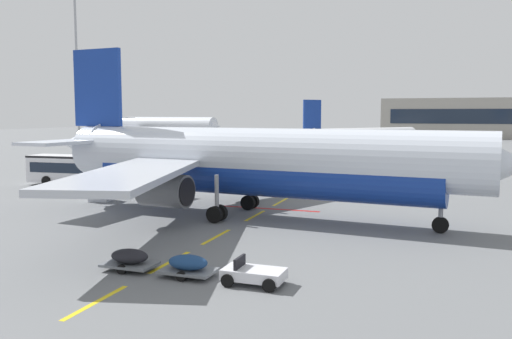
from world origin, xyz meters
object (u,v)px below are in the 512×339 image
object	(u,v)px
apron_shuttle_bus	(86,168)
airliner_foreground	(252,161)
airliner_far_center	(155,127)
airliner_far_right	(361,138)
baggage_train	(189,265)
apron_light_mast_near	(76,40)
uld_cargo_container	(101,191)

from	to	relation	value
apron_shuttle_bus	airliner_foreground	bearing A→B (deg)	-24.73
airliner_foreground	airliner_far_center	distance (m)	91.52
airliner_far_center	airliner_far_right	xyz separation A→B (m)	(50.55, -18.67, -1.04)
airliner_foreground	airliner_far_right	distance (m)	57.14
airliner_far_center	baggage_train	world-z (taller)	airliner_far_center
apron_shuttle_bus	apron_light_mast_near	size ratio (longest dim) A/B	0.41
airliner_far_center	apron_shuttle_bus	distance (m)	72.58
airliner_far_right	uld_cargo_container	xyz separation A→B (m)	(-13.34, -54.91, -2.24)
airliner_far_center	airliner_far_right	world-z (taller)	airliner_far_center
uld_cargo_container	airliner_far_right	bearing A→B (deg)	76.35
airliner_far_right	apron_shuttle_bus	distance (m)	51.60
apron_light_mast_near	baggage_train	bearing A→B (deg)	-48.43
airliner_far_right	apron_light_mast_near	size ratio (longest dim) A/B	0.79
airliner_far_center	apron_shuttle_bus	world-z (taller)	airliner_far_center
airliner_far_right	uld_cargo_container	distance (m)	56.55
airliner_far_right	apron_light_mast_near	bearing A→B (deg)	-148.97
airliner_foreground	airliner_far_center	size ratio (longest dim) A/B	0.97
baggage_train	uld_cargo_container	bearing A→B (deg)	134.79
airliner_foreground	airliner_far_center	world-z (taller)	airliner_far_center
airliner_foreground	baggage_train	world-z (taller)	airliner_foreground
airliner_far_right	airliner_foreground	bearing A→B (deg)	-89.25
airliner_foreground	uld_cargo_container	distance (m)	14.60
baggage_train	airliner_far_right	bearing A→B (deg)	92.20
airliner_foreground	airliner_far_right	size ratio (longest dim) A/B	1.48
baggage_train	airliner_foreground	bearing A→B (deg)	98.10
airliner_far_center	apron_light_mast_near	xyz separation A→B (m)	(11.22, -42.33, 14.09)
airliner_far_right	baggage_train	world-z (taller)	airliner_far_right
airliner_foreground	uld_cargo_container	world-z (taller)	airliner_foreground
airliner_far_center	apron_shuttle_bus	xyz separation A→B (m)	(30.07, -66.02, -2.33)
airliner_far_right	baggage_train	size ratio (longest dim) A/B	2.74
airliner_far_center	airliner_far_right	distance (m)	53.89
airliner_far_center	baggage_train	distance (m)	104.45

